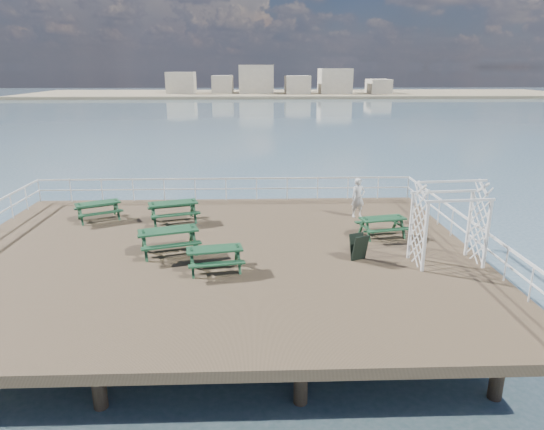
{
  "coord_description": "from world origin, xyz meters",
  "views": [
    {
      "loc": [
        1.41,
        -15.83,
        6.15
      ],
      "look_at": [
        2.0,
        0.67,
        1.1
      ],
      "focal_mm": 32.0,
      "sensor_mm": 36.0,
      "label": 1
    }
  ],
  "objects_px": {
    "picnic_table_d": "(215,254)",
    "trellis_arbor": "(448,227)",
    "picnic_table_e": "(169,236)",
    "person": "(358,198)",
    "picnic_table_c": "(382,223)",
    "picnic_table_a": "(98,207)",
    "picnic_table_b": "(173,208)"
  },
  "relations": [
    {
      "from": "picnic_table_a",
      "to": "picnic_table_d",
      "type": "relative_size",
      "value": 1.13
    },
    {
      "from": "picnic_table_c",
      "to": "picnic_table_e",
      "type": "xyz_separation_m",
      "value": [
        -7.78,
        -1.47,
        0.09
      ]
    },
    {
      "from": "picnic_table_c",
      "to": "picnic_table_d",
      "type": "bearing_deg",
      "value": -166.11
    },
    {
      "from": "picnic_table_e",
      "to": "picnic_table_d",
      "type": "bearing_deg",
      "value": -59.95
    },
    {
      "from": "trellis_arbor",
      "to": "picnic_table_e",
      "type": "bearing_deg",
      "value": 167.28
    },
    {
      "from": "picnic_table_c",
      "to": "person",
      "type": "relative_size",
      "value": 1.16
    },
    {
      "from": "trellis_arbor",
      "to": "picnic_table_d",
      "type": "bearing_deg",
      "value": 177.38
    },
    {
      "from": "person",
      "to": "picnic_table_c",
      "type": "bearing_deg",
      "value": -94.89
    },
    {
      "from": "picnic_table_b",
      "to": "picnic_table_e",
      "type": "height_order",
      "value": "picnic_table_e"
    },
    {
      "from": "picnic_table_c",
      "to": "trellis_arbor",
      "type": "xyz_separation_m",
      "value": [
        1.4,
        -2.69,
        0.7
      ]
    },
    {
      "from": "picnic_table_b",
      "to": "person",
      "type": "bearing_deg",
      "value": -13.98
    },
    {
      "from": "picnic_table_d",
      "to": "picnic_table_e",
      "type": "bearing_deg",
      "value": 127.07
    },
    {
      "from": "picnic_table_a",
      "to": "picnic_table_e",
      "type": "height_order",
      "value": "picnic_table_e"
    },
    {
      "from": "picnic_table_b",
      "to": "picnic_table_d",
      "type": "relative_size",
      "value": 1.2
    },
    {
      "from": "trellis_arbor",
      "to": "person",
      "type": "bearing_deg",
      "value": 104.21
    },
    {
      "from": "person",
      "to": "picnic_table_e",
      "type": "bearing_deg",
      "value": -166.11
    },
    {
      "from": "trellis_arbor",
      "to": "person",
      "type": "relative_size",
      "value": 1.65
    },
    {
      "from": "trellis_arbor",
      "to": "person",
      "type": "xyz_separation_m",
      "value": [
        -1.83,
        5.19,
        -0.39
      ]
    },
    {
      "from": "picnic_table_d",
      "to": "person",
      "type": "xyz_separation_m",
      "value": [
        5.66,
        5.52,
        0.3
      ]
    },
    {
      "from": "picnic_table_d",
      "to": "person",
      "type": "bearing_deg",
      "value": 33.76
    },
    {
      "from": "picnic_table_a",
      "to": "picnic_table_c",
      "type": "height_order",
      "value": "picnic_table_a"
    },
    {
      "from": "picnic_table_d",
      "to": "trellis_arbor",
      "type": "relative_size",
      "value": 0.7
    },
    {
      "from": "picnic_table_d",
      "to": "trellis_arbor",
      "type": "bearing_deg",
      "value": -8.0
    },
    {
      "from": "picnic_table_a",
      "to": "picnic_table_d",
      "type": "xyz_separation_m",
      "value": [
        5.29,
        -5.48,
        -0.01
      ]
    },
    {
      "from": "trellis_arbor",
      "to": "person",
      "type": "height_order",
      "value": "trellis_arbor"
    },
    {
      "from": "picnic_table_a",
      "to": "picnic_table_c",
      "type": "relative_size",
      "value": 1.13
    },
    {
      "from": "picnic_table_a",
      "to": "picnic_table_e",
      "type": "distance_m",
      "value": 5.33
    },
    {
      "from": "picnic_table_d",
      "to": "picnic_table_c",
      "type": "bearing_deg",
      "value": 15.87
    },
    {
      "from": "picnic_table_d",
      "to": "picnic_table_b",
      "type": "bearing_deg",
      "value": 101.86
    },
    {
      "from": "picnic_table_e",
      "to": "person",
      "type": "bearing_deg",
      "value": 10.79
    },
    {
      "from": "picnic_table_d",
      "to": "picnic_table_e",
      "type": "distance_m",
      "value": 2.3
    },
    {
      "from": "picnic_table_c",
      "to": "picnic_table_b",
      "type": "bearing_deg",
      "value": 153.3
    }
  ]
}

